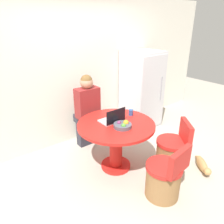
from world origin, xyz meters
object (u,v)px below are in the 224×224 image
object	(u,v)px
laptop	(113,119)
cat	(202,165)
refrigerator	(142,90)
chair_near_camera	(164,179)
chair_near_right_corner	(172,152)
fruit_bowl	(123,125)
dining_table	(116,136)
person_seated	(86,109)

from	to	relation	value
laptop	cat	world-z (taller)	laptop
refrigerator	chair_near_camera	bearing A→B (deg)	-126.39
chair_near_right_corner	fruit_bowl	world-z (taller)	fruit_bowl
dining_table	fruit_bowl	bearing A→B (deg)	-92.30
refrigerator	cat	bearing A→B (deg)	-101.70
chair_near_camera	fruit_bowl	bearing A→B (deg)	-87.96
refrigerator	person_seated	bearing A→B (deg)	-177.61
laptop	fruit_bowl	bearing A→B (deg)	90.17
refrigerator	chair_near_camera	world-z (taller)	refrigerator
dining_table	cat	world-z (taller)	dining_table
refrigerator	laptop	xyz separation A→B (m)	(-1.39, -0.78, 0.01)
person_seated	chair_near_camera	bearing A→B (deg)	94.41
person_seated	cat	size ratio (longest dim) A/B	3.07
refrigerator	dining_table	bearing A→B (deg)	-148.20
person_seated	fruit_bowl	world-z (taller)	person_seated
person_seated	cat	world-z (taller)	person_seated
cat	chair_near_camera	bearing A→B (deg)	-53.41
person_seated	cat	xyz separation A→B (m)	(1.04, -1.70, -0.67)
cat	dining_table	bearing A→B (deg)	-93.15
person_seated	laptop	size ratio (longest dim) A/B	4.00
dining_table	laptop	bearing A→B (deg)	95.25
chair_near_right_corner	laptop	distance (m)	1.08
person_seated	laptop	distance (m)	0.73
dining_table	fruit_bowl	xyz separation A→B (m)	(-0.01, -0.16, 0.25)
chair_near_camera	cat	xyz separation A→B (m)	(0.91, -0.03, -0.19)
person_seated	cat	distance (m)	2.10
laptop	chair_near_camera	bearing A→B (deg)	96.96
refrigerator	chair_near_right_corner	world-z (taller)	refrigerator
refrigerator	dining_table	xyz separation A→B (m)	(-1.39, -0.86, -0.25)
chair_near_right_corner	laptop	world-z (taller)	laptop
cat	refrigerator	bearing A→B (deg)	-153.52
chair_near_camera	laptop	world-z (taller)	laptop
person_seated	fruit_bowl	xyz separation A→B (m)	(0.01, -0.96, 0.05)
laptop	refrigerator	bearing A→B (deg)	-150.67
dining_table	laptop	world-z (taller)	laptop
chair_near_right_corner	dining_table	bearing A→B (deg)	-90.00
dining_table	chair_near_camera	size ratio (longest dim) A/B	1.46
chair_near_camera	chair_near_right_corner	world-z (taller)	same
person_seated	fruit_bowl	size ratio (longest dim) A/B	5.25
person_seated	laptop	xyz separation A→B (m)	(0.01, -0.72, 0.06)
refrigerator	cat	distance (m)	1.93
fruit_bowl	cat	distance (m)	1.46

